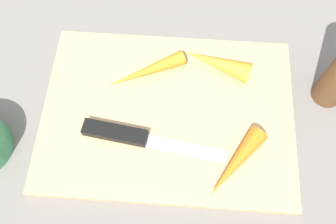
% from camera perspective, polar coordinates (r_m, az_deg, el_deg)
% --- Properties ---
extents(ground_plane, '(1.40, 1.40, 0.00)m').
position_cam_1_polar(ground_plane, '(0.52, -0.00, -0.54)').
color(ground_plane, slate).
extents(cutting_board, '(0.36, 0.26, 0.01)m').
position_cam_1_polar(cutting_board, '(0.51, -0.00, -0.27)').
color(cutting_board, tan).
rests_on(cutting_board, ground_plane).
extents(knife, '(0.20, 0.05, 0.01)m').
position_cam_1_polar(knife, '(0.49, -7.09, -3.68)').
color(knife, '#B7B7BC').
rests_on(knife, cutting_board).
extents(carrot_shortest, '(0.11, 0.06, 0.03)m').
position_cam_1_polar(carrot_shortest, '(0.53, 7.92, 7.90)').
color(carrot_shortest, orange).
rests_on(carrot_shortest, cutting_board).
extents(carrot_longest, '(0.12, 0.08, 0.02)m').
position_cam_1_polar(carrot_longest, '(0.52, -3.60, 6.60)').
color(carrot_longest, orange).
rests_on(carrot_longest, cutting_board).
extents(carrot_medium, '(0.08, 0.10, 0.03)m').
position_cam_1_polar(carrot_medium, '(0.47, 10.91, -8.09)').
color(carrot_medium, orange).
rests_on(carrot_medium, cutting_board).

